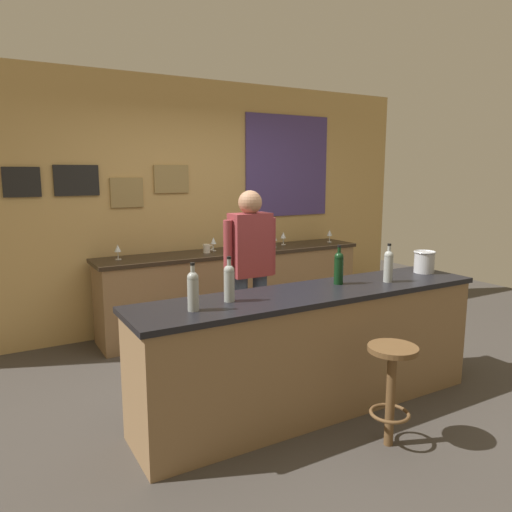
% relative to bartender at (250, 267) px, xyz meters
% --- Properties ---
extents(ground_plane, '(10.00, 10.00, 0.00)m').
position_rel_bartender_xyz_m(ground_plane, '(0.01, -0.54, -0.94)').
color(ground_plane, '#423D38').
extents(back_wall, '(6.00, 0.09, 2.80)m').
position_rel_bartender_xyz_m(back_wall, '(0.04, 1.49, 0.48)').
color(back_wall, tan).
rests_on(back_wall, ground_plane).
extents(bar_counter, '(2.78, 0.60, 0.92)m').
position_rel_bartender_xyz_m(bar_counter, '(0.01, -0.94, -0.47)').
color(bar_counter, olive).
rests_on(bar_counter, ground_plane).
extents(side_counter, '(3.12, 0.56, 0.90)m').
position_rel_bartender_xyz_m(side_counter, '(0.41, 1.11, -0.48)').
color(side_counter, olive).
rests_on(side_counter, ground_plane).
extents(bartender, '(0.52, 0.21, 1.62)m').
position_rel_bartender_xyz_m(bartender, '(0.00, 0.00, 0.00)').
color(bartender, '#384766').
rests_on(bartender, ground_plane).
extents(bar_stool, '(0.32, 0.32, 0.68)m').
position_rel_bartender_xyz_m(bar_stool, '(0.15, -1.60, -0.48)').
color(bar_stool, brown).
rests_on(bar_stool, ground_plane).
extents(wine_bottle_a, '(0.07, 0.07, 0.31)m').
position_rel_bartender_xyz_m(wine_bottle_a, '(-0.96, -0.98, 0.12)').
color(wine_bottle_a, '#999E99').
rests_on(wine_bottle_a, bar_counter).
extents(wine_bottle_b, '(0.07, 0.07, 0.31)m').
position_rel_bartender_xyz_m(wine_bottle_b, '(-0.66, -0.89, 0.12)').
color(wine_bottle_b, '#999E99').
rests_on(wine_bottle_b, bar_counter).
extents(wine_bottle_c, '(0.07, 0.07, 0.31)m').
position_rel_bartender_xyz_m(wine_bottle_c, '(0.30, -0.86, 0.12)').
color(wine_bottle_c, black).
rests_on(wine_bottle_c, bar_counter).
extents(wine_bottle_d, '(0.07, 0.07, 0.31)m').
position_rel_bartender_xyz_m(wine_bottle_d, '(0.69, -0.99, 0.12)').
color(wine_bottle_d, '#999E99').
rests_on(wine_bottle_d, bar_counter).
extents(ice_bucket, '(0.19, 0.19, 0.19)m').
position_rel_bartender_xyz_m(ice_bucket, '(1.22, -0.88, 0.08)').
color(ice_bucket, '#B7BABF').
rests_on(ice_bucket, bar_counter).
extents(wine_glass_a, '(0.07, 0.07, 0.16)m').
position_rel_bartender_xyz_m(wine_glass_a, '(-0.87, 1.19, 0.07)').
color(wine_glass_a, silver).
rests_on(wine_glass_a, side_counter).
extents(wine_glass_b, '(0.07, 0.07, 0.16)m').
position_rel_bartender_xyz_m(wine_glass_b, '(0.20, 1.20, 0.07)').
color(wine_glass_b, silver).
rests_on(wine_glass_b, side_counter).
extents(wine_glass_c, '(0.07, 0.07, 0.16)m').
position_rel_bartender_xyz_m(wine_glass_c, '(0.93, 1.09, 0.07)').
color(wine_glass_c, silver).
rests_on(wine_glass_c, side_counter).
extents(wine_glass_d, '(0.07, 0.07, 0.16)m').
position_rel_bartender_xyz_m(wine_glass_d, '(1.14, 1.21, 0.07)').
color(wine_glass_d, silver).
rests_on(wine_glass_d, side_counter).
extents(wine_glass_e, '(0.07, 0.07, 0.16)m').
position_rel_bartender_xyz_m(wine_glass_e, '(1.77, 1.11, 0.07)').
color(wine_glass_e, silver).
rests_on(wine_glass_e, side_counter).
extents(coffee_mug, '(0.13, 0.08, 0.09)m').
position_rel_bartender_xyz_m(coffee_mug, '(0.08, 1.12, 0.01)').
color(coffee_mug, silver).
rests_on(coffee_mug, side_counter).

